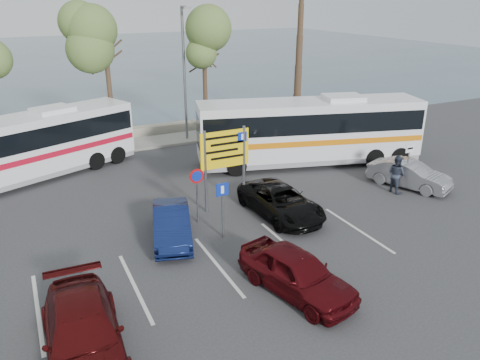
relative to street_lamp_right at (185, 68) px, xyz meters
name	(u,v)px	position (x,y,z in m)	size (l,w,h in m)	color
ground	(236,245)	(-3.00, -13.52, -4.60)	(120.00, 120.00, 0.00)	#313134
kerb_strip	(140,144)	(-3.00, 0.48, -4.52)	(44.00, 2.40, 0.15)	gray
seawall	(132,132)	(-3.00, 2.48, -4.30)	(48.00, 0.80, 0.60)	gray
sea	(58,60)	(-3.00, 46.48, -4.59)	(140.00, 140.00, 0.00)	#3B525F
tree_mid	(104,35)	(-4.50, 0.48, 2.06)	(3.20, 3.20, 8.00)	#382619
tree_right	(204,40)	(1.50, 0.48, 1.57)	(3.20, 3.20, 7.40)	#382619
street_lamp_right	(185,68)	(0.00, 0.00, 0.00)	(0.45, 1.15, 8.01)	slate
direction_sign	(225,155)	(-2.00, -10.32, -2.17)	(2.20, 0.12, 3.60)	slate
sign_no_stop	(197,187)	(-3.60, -11.13, -3.02)	(0.60, 0.08, 2.35)	slate
sign_parking	(222,202)	(-3.20, -12.73, -3.13)	(0.50, 0.07, 2.25)	slate
sign_taxi	(408,160)	(6.80, -12.03, -3.18)	(0.50, 0.07, 2.20)	slate
lane_markings	(219,265)	(-4.14, -14.52, -4.60)	(12.02, 4.20, 0.01)	silver
coach_bus_left	(26,150)	(-9.50, -3.02, -2.99)	(11.18, 6.41, 3.47)	white
coach_bus_right	(309,133)	(4.50, -7.02, -2.86)	(12.27, 5.72, 3.75)	white
car_blue	(172,224)	(-5.00, -12.02, -3.96)	(1.35, 3.87, 1.27)	#101C4C
car_maroon	(83,334)	(-9.00, -17.02, -3.91)	(1.93, 4.76, 1.38)	#4C0C0D
car_red	(297,273)	(-2.60, -17.02, -3.89)	(1.67, 4.15, 1.41)	#4E0B0F
suv_black	(281,201)	(-0.20, -12.02, -3.97)	(2.08, 4.51, 1.25)	black
car_silver_b	(409,174)	(7.00, -12.02, -3.96)	(1.36, 3.91, 1.29)	gray
pedestrian_far	(396,174)	(5.97, -12.21, -3.70)	(0.88, 0.68, 1.81)	#2D3444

